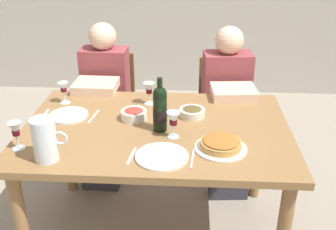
# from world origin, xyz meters

# --- Properties ---
(dining_table) EXTENTS (1.50, 1.00, 0.76)m
(dining_table) POSITION_xyz_m (0.00, 0.00, 0.67)
(dining_table) COLOR olive
(dining_table) RESTS_ON ground
(wine_bottle) EXTENTS (0.08, 0.08, 0.31)m
(wine_bottle) POSITION_xyz_m (0.03, -0.04, 0.89)
(wine_bottle) COLOR black
(wine_bottle) RESTS_ON dining_table
(water_pitcher) EXTENTS (0.17, 0.12, 0.22)m
(water_pitcher) POSITION_xyz_m (-0.50, -0.37, 0.86)
(water_pitcher) COLOR silver
(water_pitcher) RESTS_ON dining_table
(baked_tart) EXTENTS (0.27, 0.27, 0.06)m
(baked_tart) POSITION_xyz_m (0.35, -0.23, 0.79)
(baked_tart) COLOR white
(baked_tart) RESTS_ON dining_table
(salad_bowl) EXTENTS (0.15, 0.15, 0.06)m
(salad_bowl) POSITION_xyz_m (-0.14, 0.09, 0.79)
(salad_bowl) COLOR white
(salad_bowl) RESTS_ON dining_table
(olive_bowl) EXTENTS (0.15, 0.15, 0.06)m
(olive_bowl) POSITION_xyz_m (0.20, 0.15, 0.79)
(olive_bowl) COLOR silver
(olive_bowl) RESTS_ON dining_table
(wine_glass_left_diner) EXTENTS (0.07, 0.07, 0.14)m
(wine_glass_left_diner) POSITION_xyz_m (-0.61, 0.29, 0.86)
(wine_glass_left_diner) COLOR silver
(wine_glass_left_diner) RESTS_ON dining_table
(wine_glass_right_diner) EXTENTS (0.07, 0.07, 0.15)m
(wine_glass_right_diner) POSITION_xyz_m (0.10, -0.11, 0.86)
(wine_glass_right_diner) COLOR silver
(wine_glass_right_diner) RESTS_ON dining_table
(wine_glass_centre) EXTENTS (0.07, 0.07, 0.14)m
(wine_glass_centre) POSITION_xyz_m (-0.07, 0.31, 0.86)
(wine_glass_centre) COLOR silver
(wine_glass_centre) RESTS_ON dining_table
(wine_glass_spare) EXTENTS (0.07, 0.07, 0.15)m
(wine_glass_spare) POSITION_xyz_m (-0.68, -0.28, 0.87)
(wine_glass_spare) COLOR silver
(wine_glass_spare) RESTS_ON dining_table
(dinner_plate_left_setting) EXTENTS (0.26, 0.26, 0.01)m
(dinner_plate_left_setting) POSITION_xyz_m (0.06, -0.32, 0.77)
(dinner_plate_left_setting) COLOR white
(dinner_plate_left_setting) RESTS_ON dining_table
(dinner_plate_right_setting) EXTENTS (0.23, 0.23, 0.01)m
(dinner_plate_right_setting) POSITION_xyz_m (-0.53, 0.10, 0.77)
(dinner_plate_right_setting) COLOR silver
(dinner_plate_right_setting) RESTS_ON dining_table
(fork_left_setting) EXTENTS (0.03, 0.16, 0.00)m
(fork_left_setting) POSITION_xyz_m (-0.09, -0.32, 0.76)
(fork_left_setting) COLOR silver
(fork_left_setting) RESTS_ON dining_table
(knife_left_setting) EXTENTS (0.03, 0.18, 0.00)m
(knife_left_setting) POSITION_xyz_m (0.21, -0.32, 0.76)
(knife_left_setting) COLOR silver
(knife_left_setting) RESTS_ON dining_table
(knife_right_setting) EXTENTS (0.03, 0.18, 0.00)m
(knife_right_setting) POSITION_xyz_m (-0.38, 0.10, 0.76)
(knife_right_setting) COLOR silver
(knife_right_setting) RESTS_ON dining_table
(spoon_right_setting) EXTENTS (0.02, 0.16, 0.00)m
(spoon_right_setting) POSITION_xyz_m (-0.68, 0.10, 0.76)
(spoon_right_setting) COLOR silver
(spoon_right_setting) RESTS_ON dining_table
(chair_left) EXTENTS (0.41, 0.41, 0.87)m
(chair_left) POSITION_xyz_m (-0.45, 0.92, 0.50)
(chair_left) COLOR brown
(chair_left) RESTS_ON ground
(diner_left) EXTENTS (0.35, 0.51, 1.16)m
(diner_left) POSITION_xyz_m (-0.45, 0.68, 0.62)
(diner_left) COLOR #8E3D42
(diner_left) RESTS_ON ground
(chair_right) EXTENTS (0.43, 0.43, 0.87)m
(chair_right) POSITION_xyz_m (0.44, 0.86, 0.50)
(chair_right) COLOR brown
(chair_right) RESTS_ON ground
(diner_right) EXTENTS (0.36, 0.52, 1.16)m
(diner_right) POSITION_xyz_m (0.46, 0.63, 0.62)
(diner_right) COLOR #8E3D42
(diner_right) RESTS_ON ground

